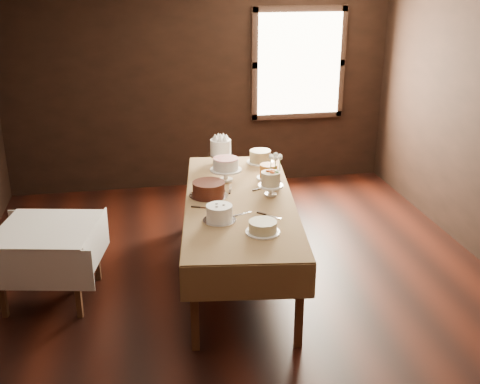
% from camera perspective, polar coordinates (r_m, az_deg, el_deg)
% --- Properties ---
extents(floor, '(5.00, 6.00, 0.01)m').
position_cam_1_polar(floor, '(5.38, 0.40, -10.23)').
color(floor, black).
rests_on(floor, ground).
extents(wall_back, '(5.00, 0.02, 2.80)m').
position_cam_1_polar(wall_back, '(7.69, -3.92, 10.63)').
color(wall_back, black).
rests_on(wall_back, ground).
extents(window, '(1.10, 0.05, 1.30)m').
position_cam_1_polar(window, '(7.85, 5.78, 12.28)').
color(window, '#FFEABF').
rests_on(window, wall_back).
extents(display_table, '(1.32, 2.65, 0.79)m').
position_cam_1_polar(display_table, '(5.45, -0.04, -1.24)').
color(display_table, '#452817').
rests_on(display_table, ground).
extents(side_table, '(0.97, 0.97, 0.69)m').
position_cam_1_polar(side_table, '(5.38, -18.24, -4.06)').
color(side_table, '#452817').
rests_on(side_table, ground).
extents(cake_meringue, '(0.30, 0.30, 0.28)m').
position_cam_1_polar(cake_meringue, '(6.35, -1.89, 3.85)').
color(cake_meringue, silver).
rests_on(cake_meringue, display_table).
extents(cake_speckled, '(0.33, 0.33, 0.14)m').
position_cam_1_polar(cake_speckled, '(6.41, 1.98, 3.44)').
color(cake_speckled, white).
rests_on(cake_speckled, display_table).
extents(cake_lattice, '(0.34, 0.34, 0.24)m').
position_cam_1_polar(cake_lattice, '(5.86, -1.39, 2.11)').
color(cake_lattice, white).
rests_on(cake_lattice, display_table).
extents(cake_caramel, '(0.23, 0.23, 0.15)m').
position_cam_1_polar(cake_caramel, '(5.93, 2.77, 1.97)').
color(cake_caramel, white).
rests_on(cake_caramel, display_table).
extents(cake_chocolate, '(0.43, 0.43, 0.14)m').
position_cam_1_polar(cake_chocolate, '(5.47, -3.06, 0.23)').
color(cake_chocolate, silver).
rests_on(cake_chocolate, display_table).
extents(cake_flowers, '(0.24, 0.24, 0.24)m').
position_cam_1_polar(cake_flowers, '(5.48, 3.00, 0.71)').
color(cake_flowers, white).
rests_on(cake_flowers, display_table).
extents(cake_swirl, '(0.31, 0.31, 0.14)m').
position_cam_1_polar(cake_swirl, '(4.94, -2.02, -2.13)').
color(cake_swirl, silver).
rests_on(cake_swirl, display_table).
extents(cake_cream, '(0.32, 0.32, 0.10)m').
position_cam_1_polar(cake_cream, '(4.74, 2.23, -3.46)').
color(cake_cream, white).
rests_on(cake_cream, display_table).
extents(cake_server_a, '(0.23, 0.12, 0.01)m').
position_cam_1_polar(cake_server_a, '(5.10, 0.34, -2.11)').
color(cake_server_a, silver).
rests_on(cake_server_a, display_table).
extents(cake_server_b, '(0.19, 0.19, 0.01)m').
position_cam_1_polar(cake_server_b, '(5.05, 3.26, -2.41)').
color(cake_server_b, silver).
rests_on(cake_server_b, display_table).
extents(cake_server_c, '(0.08, 0.24, 0.01)m').
position_cam_1_polar(cake_server_c, '(5.69, -0.93, 0.44)').
color(cake_server_c, silver).
rests_on(cake_server_c, display_table).
extents(cake_server_d, '(0.22, 0.13, 0.01)m').
position_cam_1_polar(cake_server_d, '(5.71, 2.52, 0.49)').
color(cake_server_d, silver).
rests_on(cake_server_d, display_table).
extents(cake_server_e, '(0.23, 0.12, 0.01)m').
position_cam_1_polar(cake_server_e, '(5.22, -3.04, -1.60)').
color(cake_server_e, silver).
rests_on(cake_server_e, display_table).
extents(flower_vase, '(0.18, 0.18, 0.14)m').
position_cam_1_polar(flower_vase, '(5.67, 3.42, 1.01)').
color(flower_vase, '#2D2823').
rests_on(flower_vase, display_table).
extents(flower_bouquet, '(0.14, 0.14, 0.20)m').
position_cam_1_polar(flower_bouquet, '(5.61, 3.47, 2.82)').
color(flower_bouquet, white).
rests_on(flower_bouquet, flower_vase).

